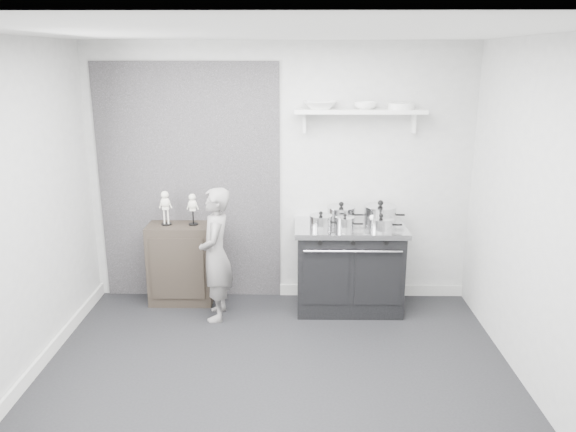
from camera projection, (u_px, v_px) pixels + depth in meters
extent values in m
plane|color=black|center=(275.00, 385.00, 4.50)|extent=(4.00, 4.00, 0.00)
cube|color=#B1B1AE|center=(280.00, 175.00, 5.87)|extent=(4.00, 0.02, 2.70)
cube|color=#B1B1AE|center=(257.00, 344.00, 2.40)|extent=(4.00, 0.02, 2.70)
cube|color=#B1B1AE|center=(4.00, 223.00, 4.16)|extent=(0.02, 3.60, 2.70)
cube|color=#B1B1AE|center=(546.00, 225.00, 4.11)|extent=(0.02, 3.60, 2.70)
cube|color=silver|center=(272.00, 32.00, 3.77)|extent=(4.00, 3.60, 0.02)
cube|color=black|center=(190.00, 184.00, 5.89)|extent=(1.90, 0.02, 2.50)
cube|color=silver|center=(371.00, 290.00, 6.19)|extent=(2.00, 0.03, 0.12)
cube|color=silver|center=(29.00, 377.00, 4.51)|extent=(0.03, 3.60, 0.12)
cube|color=silver|center=(360.00, 111.00, 5.55)|extent=(1.30, 0.26, 0.04)
cube|color=silver|center=(304.00, 123.00, 5.65)|extent=(0.03, 0.12, 0.20)
cube|color=silver|center=(413.00, 123.00, 5.64)|extent=(0.03, 0.12, 0.20)
cube|color=black|center=(349.00, 269.00, 5.80)|extent=(1.06, 0.63, 0.85)
cube|color=silver|center=(350.00, 228.00, 5.68)|extent=(1.12, 0.68, 0.05)
cube|color=black|center=(326.00, 279.00, 5.49)|extent=(0.44, 0.02, 0.55)
cube|color=black|center=(378.00, 279.00, 5.49)|extent=(0.44, 0.02, 0.55)
cylinder|color=silver|center=(353.00, 251.00, 5.38)|extent=(0.95, 0.02, 0.02)
cylinder|color=black|center=(320.00, 242.00, 5.38)|extent=(0.04, 0.03, 0.04)
cylinder|color=black|center=(353.00, 243.00, 5.37)|extent=(0.04, 0.03, 0.04)
cylinder|color=black|center=(386.00, 243.00, 5.37)|extent=(0.04, 0.03, 0.04)
cube|color=black|center=(181.00, 263.00, 5.95)|extent=(0.66, 0.38, 0.86)
imported|color=gray|center=(216.00, 254.00, 5.51)|extent=(0.34, 0.50, 1.34)
cylinder|color=#BCBCBE|center=(321.00, 222.00, 5.56)|extent=(0.22, 0.22, 0.12)
cylinder|color=#BCBCBE|center=(321.00, 216.00, 5.54)|extent=(0.23, 0.23, 0.02)
sphere|color=black|center=(321.00, 213.00, 5.53)|extent=(0.04, 0.04, 0.04)
cylinder|color=black|center=(336.00, 222.00, 5.56)|extent=(0.10, 0.02, 0.02)
cylinder|color=#BCBCBE|center=(341.00, 215.00, 5.77)|extent=(0.28, 0.28, 0.15)
cylinder|color=#BCBCBE|center=(341.00, 207.00, 5.75)|extent=(0.29, 0.29, 0.02)
sphere|color=black|center=(341.00, 204.00, 5.74)|extent=(0.05, 0.05, 0.05)
cylinder|color=black|center=(359.00, 215.00, 5.77)|extent=(0.10, 0.02, 0.02)
cylinder|color=#BCBCBE|center=(380.00, 215.00, 5.74)|extent=(0.33, 0.33, 0.16)
cylinder|color=#BCBCBE|center=(380.00, 206.00, 5.72)|extent=(0.33, 0.33, 0.02)
sphere|color=black|center=(381.00, 203.00, 5.71)|extent=(0.06, 0.06, 0.06)
cylinder|color=black|center=(400.00, 215.00, 5.74)|extent=(0.10, 0.02, 0.02)
cylinder|color=#BCBCBE|center=(381.00, 225.00, 5.49)|extent=(0.24, 0.24, 0.11)
cylinder|color=#BCBCBE|center=(381.00, 219.00, 5.48)|extent=(0.25, 0.25, 0.02)
sphere|color=black|center=(381.00, 216.00, 5.47)|extent=(0.04, 0.04, 0.04)
cylinder|color=black|center=(397.00, 225.00, 5.49)|extent=(0.10, 0.02, 0.02)
cylinder|color=#BCBCBE|center=(345.00, 224.00, 5.53)|extent=(0.18, 0.18, 0.11)
cylinder|color=#BCBCBE|center=(345.00, 218.00, 5.51)|extent=(0.19, 0.19, 0.02)
sphere|color=black|center=(345.00, 215.00, 5.50)|extent=(0.03, 0.03, 0.03)
cylinder|color=black|center=(358.00, 224.00, 5.52)|extent=(0.10, 0.02, 0.02)
imported|color=white|center=(320.00, 105.00, 5.54)|extent=(0.34, 0.34, 0.08)
imported|color=white|center=(365.00, 105.00, 5.53)|extent=(0.23, 0.23, 0.07)
cylinder|color=silver|center=(401.00, 106.00, 5.53)|extent=(0.26, 0.26, 0.06)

